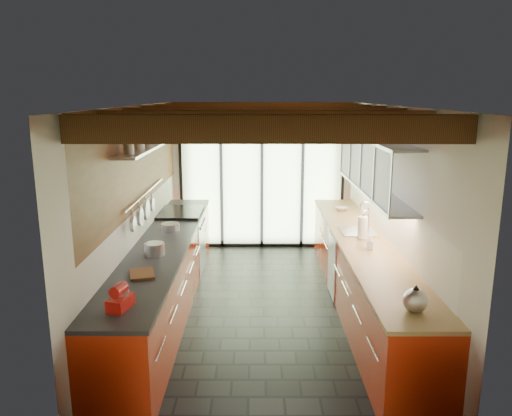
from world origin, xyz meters
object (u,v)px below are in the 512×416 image
paper_towel (363,228)px  bowl (342,209)px  kettle (415,299)px  stand_mixer (120,298)px  soap_bottle (370,243)px

paper_towel → bowl: 1.61m
kettle → paper_towel: size_ratio=0.77×
bowl → stand_mixer: bearing=-124.1°
kettle → soap_bottle: kettle is taller
paper_towel → soap_bottle: (0.00, -0.44, -0.06)m
stand_mixer → kettle: bearing=-1.1°
kettle → bowl: kettle is taller
stand_mixer → soap_bottle: (2.54, 1.70, -0.01)m
stand_mixer → soap_bottle: 3.06m
soap_bottle → stand_mixer: bearing=-146.2°
soap_bottle → kettle: bearing=-90.0°
stand_mixer → soap_bottle: stand_mixer is taller
paper_towel → soap_bottle: bearing=-90.0°
paper_towel → bowl: size_ratio=1.69×
kettle → paper_towel: 2.19m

